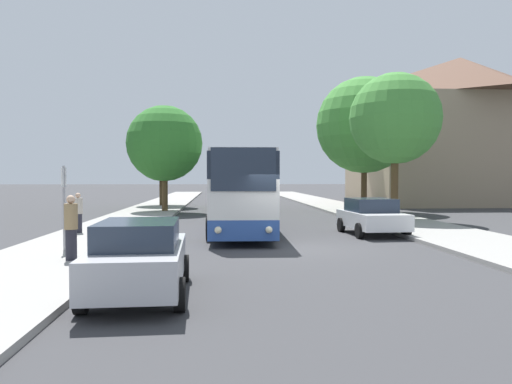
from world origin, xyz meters
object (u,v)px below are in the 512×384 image
at_px(tree_left_far, 162,152).
at_px(bus_front, 241,190).
at_px(tree_left_near, 165,144).
at_px(pedestrian_waiting_far, 78,213).
at_px(tree_right_near, 364,125).
at_px(parked_car_left_curb, 139,257).
at_px(tree_right_mid, 395,119).
at_px(bus_middle, 235,184).
at_px(bus_stop_sign, 64,198).
at_px(pedestrian_waiting_near, 71,227).
at_px(parked_car_right_near, 372,216).

bearing_deg(tree_left_far, bus_front, -72.77).
xyz_separation_m(bus_front, tree_left_near, (-4.62, 11.50, 2.83)).
distance_m(pedestrian_waiting_far, tree_right_near, 20.89).
height_order(parked_car_left_curb, tree_left_near, tree_left_near).
bearing_deg(tree_right_mid, bus_middle, 130.98).
xyz_separation_m(bus_stop_sign, pedestrian_waiting_far, (-0.96, 4.95, -0.80)).
height_order(pedestrian_waiting_far, tree_right_mid, tree_right_mid).
distance_m(bus_front, tree_left_far, 18.91).
distance_m(pedestrian_waiting_near, tree_left_far, 26.52).
bearing_deg(bus_front, tree_right_mid, 26.95).
distance_m(bus_stop_sign, tree_left_far, 24.62).
distance_m(tree_right_near, tree_right_mid, 7.28).
xyz_separation_m(parked_car_left_curb, tree_left_near, (-2.09, 23.60, 3.85)).
relative_size(bus_front, tree_right_mid, 1.50).
distance_m(parked_car_left_curb, bus_stop_sign, 6.43).
bearing_deg(bus_stop_sign, parked_car_right_near, 23.01).
height_order(bus_stop_sign, tree_left_far, tree_left_far).
relative_size(parked_car_left_curb, tree_right_near, 0.47).
relative_size(pedestrian_waiting_far, tree_right_mid, 0.21).
bearing_deg(tree_right_mid, bus_front, -154.38).
bearing_deg(pedestrian_waiting_near, parked_car_right_near, 50.07).
xyz_separation_m(parked_car_left_curb, pedestrian_waiting_far, (-4.12, 10.46, 0.17)).
relative_size(bus_middle, tree_right_mid, 1.39).
distance_m(parked_car_left_curb, pedestrian_waiting_far, 11.25).
bearing_deg(bus_front, bus_stop_sign, -129.54).
relative_size(bus_middle, pedestrian_waiting_far, 6.75).
height_order(bus_stop_sign, pedestrian_waiting_far, bus_stop_sign).
height_order(tree_left_near, tree_right_mid, tree_right_mid).
bearing_deg(tree_right_near, bus_stop_sign, -129.26).
distance_m(pedestrian_waiting_near, tree_left_near, 20.24).
xyz_separation_m(parked_car_right_near, tree_right_near, (3.53, 13.20, 5.17)).
relative_size(pedestrian_waiting_near, tree_right_mid, 0.22).
bearing_deg(bus_stop_sign, bus_front, 49.13).
bearing_deg(tree_left_far, tree_right_mid, -44.50).
distance_m(bus_middle, bus_stop_sign, 21.12).
bearing_deg(parked_car_right_near, tree_left_far, -64.09).
relative_size(bus_front, tree_left_near, 1.67).
distance_m(bus_front, pedestrian_waiting_far, 6.91).
bearing_deg(pedestrian_waiting_far, bus_front, -19.42).
xyz_separation_m(bus_middle, parked_car_left_curb, (-2.66, -25.81, -1.09)).
bearing_deg(tree_left_far, tree_left_near, -81.74).
bearing_deg(bus_front, bus_middle, 90.78).
relative_size(bus_middle, tree_left_far, 1.66).
relative_size(parked_car_left_curb, pedestrian_waiting_far, 2.61).
distance_m(parked_car_right_near, tree_right_mid, 8.22).
distance_m(bus_middle, pedestrian_waiting_near, 22.72).
relative_size(parked_car_left_curb, tree_left_far, 0.64).
height_order(parked_car_right_near, tree_right_near, tree_right_near).
distance_m(bus_front, tree_right_mid, 10.14).
bearing_deg(pedestrian_waiting_far, bus_stop_sign, -112.21).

